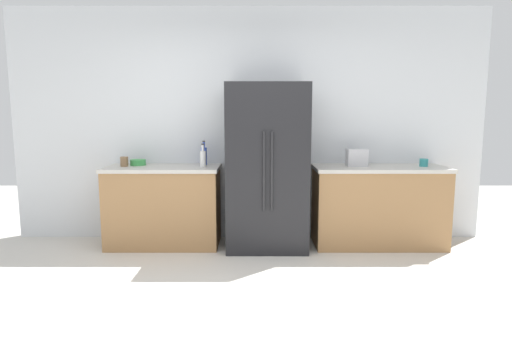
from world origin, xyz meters
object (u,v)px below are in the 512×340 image
Objects in this scene: refrigerator at (268,167)px; bottle_a at (205,156)px; cup_a at (425,163)px; cup_b at (125,162)px; bottle_b at (204,158)px; bowl_a at (139,162)px; toaster at (358,158)px.

bottle_a is at bearing 165.95° from refrigerator.
cup_b reaches higher than cup_a.
bottle_b is (0.01, -0.18, -0.01)m from bottle_a.
cup_b is at bearing -172.17° from bottle_a.
bowl_a is at bearing -179.28° from bottle_a.
bottle_a reaches higher than cup_b.
refrigerator is 1.59m from cup_b.
bottle_b is at bearing -177.20° from toaster.
cup_a is (0.74, -0.03, -0.05)m from toaster.
bottle_a is 0.76m from bowl_a.
bottle_a is 2.57× the size of cup_b.
toaster is 1.71m from bottle_b.
bottle_a is (-0.71, 0.18, 0.11)m from refrigerator.
bowl_a is (-2.47, 0.08, -0.06)m from toaster.
refrigerator is at bearing -2.12° from cup_b.
refrigerator reaches higher than bowl_a.
bottle_b is (-0.70, 0.00, 0.10)m from refrigerator.
bottle_b reaches higher than toaster.
bottle_a reaches higher than toaster.
bowl_a is at bearing 42.60° from cup_b.
bowl_a is (-0.76, 0.17, -0.07)m from bottle_b.
cup_b is 0.16m from bowl_a.
bottle_a is 1.59× the size of bowl_a.
toaster is at bearing 0.62° from cup_b.
toaster is at bearing 177.82° from cup_a.
refrigerator is 6.94× the size of bottle_b.
refrigerator reaches higher than toaster.
refrigerator reaches higher than cup_b.
bottle_b is at bearing -178.70° from cup_a.
cup_b is at bearing -137.40° from bowl_a.
cup_b reaches higher than bowl_a.
bottle_b is 0.78m from bowl_a.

